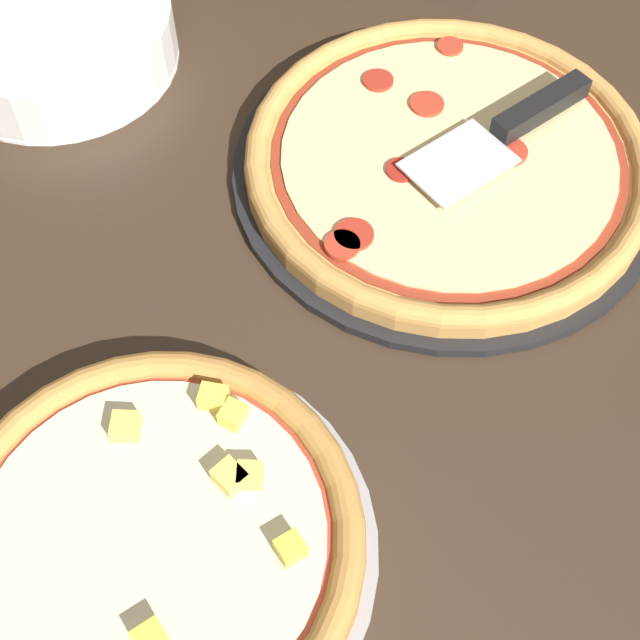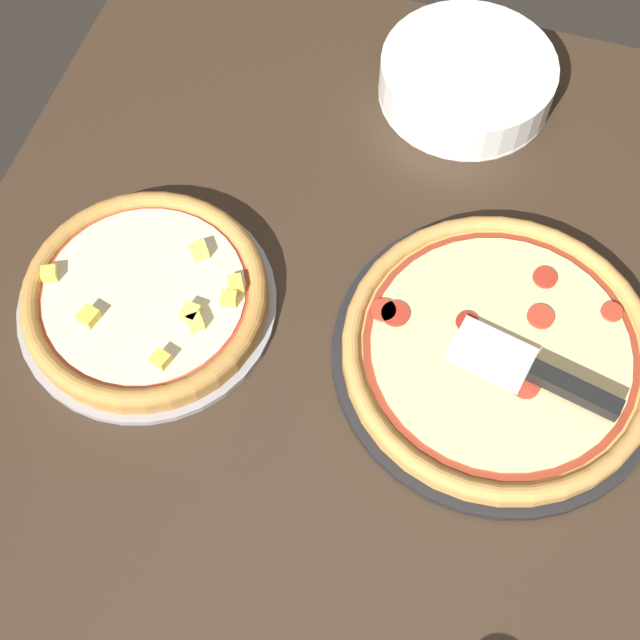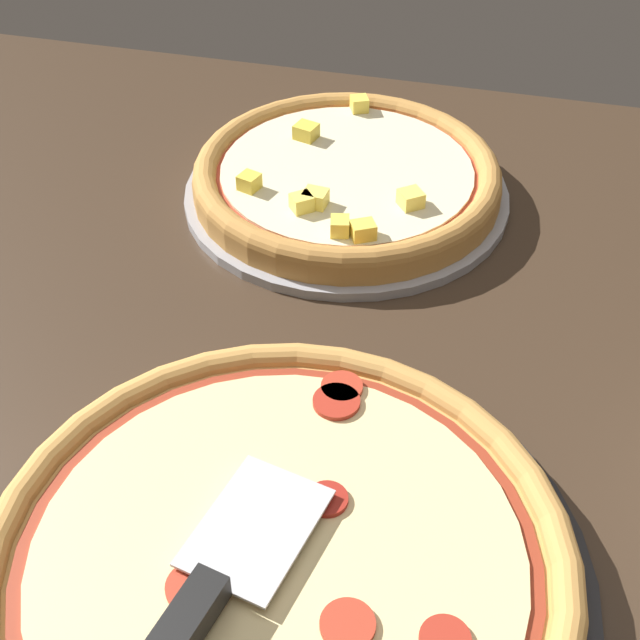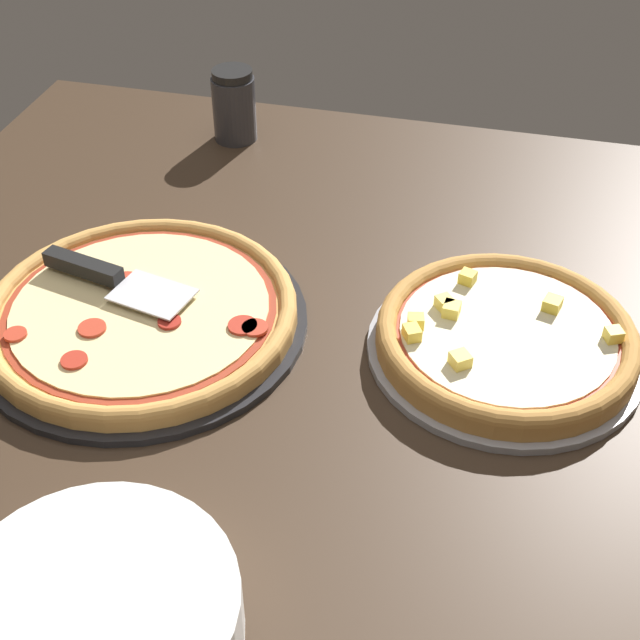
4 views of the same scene
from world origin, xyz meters
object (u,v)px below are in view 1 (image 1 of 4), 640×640
at_px(pizza_front, 448,159).
at_px(serving_spatula, 522,120).
at_px(pizza_back, 151,541).
at_px(plate_stack, 54,37).

bearing_deg(pizza_front, serving_spatula, -116.91).
distance_m(pizza_front, pizza_back, 0.45).
relative_size(pizza_front, plate_stack, 1.54).
height_order(pizza_front, pizza_back, pizza_back).
xyz_separation_m(pizza_front, pizza_back, (-0.06, 0.44, 0.00)).
bearing_deg(pizza_front, pizza_back, 97.26).
relative_size(pizza_back, plate_stack, 1.23).
bearing_deg(pizza_front, plate_stack, 17.90).
bearing_deg(pizza_back, pizza_front, -82.74).
distance_m(pizza_front, plate_stack, 0.43).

